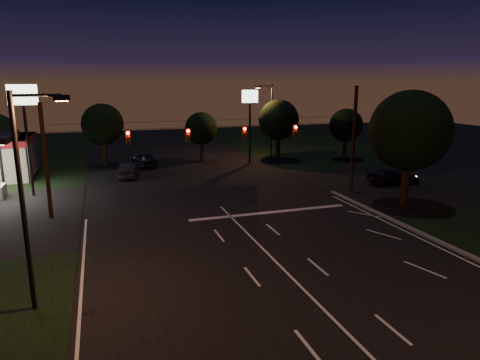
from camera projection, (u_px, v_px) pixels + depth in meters
name	position (u px, v px, depth m)	size (l,w,h in m)	color
ground	(304.00, 289.00, 19.61)	(140.00, 140.00, 0.00)	black
cross_street_right	(418.00, 182.00, 40.52)	(20.00, 16.00, 0.02)	black
stop_bar	(270.00, 212.00, 31.17)	(12.00, 0.50, 0.01)	silver
utility_pole_right	(350.00, 191.00, 37.16)	(0.30, 0.30, 9.00)	black
utility_pole_left	(52.00, 218.00, 29.83)	(0.28, 0.28, 8.00)	black
signal_span	(217.00, 133.00, 32.23)	(24.00, 0.40, 1.56)	black
pole_sign_left_near	(24.00, 112.00, 34.14)	(2.20, 0.30, 9.10)	black
pole_sign_right	(250.00, 109.00, 48.42)	(1.80, 0.30, 8.40)	black
street_light_left	(28.00, 187.00, 16.86)	(2.20, 0.35, 9.00)	black
street_light_right_far	(270.00, 116.00, 51.48)	(2.20, 0.35, 9.00)	black
tree_right_near	(408.00, 132.00, 31.88)	(6.00, 6.00, 8.76)	black
tree_far_b	(103.00, 125.00, 47.73)	(4.60, 4.60, 6.98)	black
tree_far_c	(201.00, 129.00, 50.30)	(3.80, 3.80, 5.86)	black
tree_far_d	(278.00, 120.00, 51.01)	(4.80, 4.80, 7.30)	black
tree_far_e	(346.00, 126.00, 51.74)	(4.00, 4.00, 6.18)	black
car_oncoming_a	(144.00, 160.00, 47.80)	(1.87, 4.65, 1.58)	black
car_oncoming_b	(129.00, 170.00, 42.41)	(1.52, 4.35, 1.43)	black
car_cross	(393.00, 177.00, 39.59)	(2.03, 4.98, 1.45)	black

